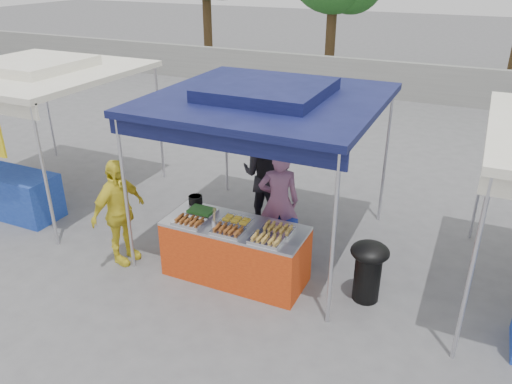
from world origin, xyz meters
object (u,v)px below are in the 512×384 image
at_px(wok_burner, 368,267).
at_px(helper_man, 267,175).
at_px(vendor_woman, 279,202).
at_px(customer_person, 119,212).
at_px(cooking_pot, 195,200).
at_px(vendor_table, 235,251).

height_order(wok_burner, helper_man, helper_man).
distance_m(wok_burner, vendor_woman, 1.71).
bearing_deg(wok_burner, customer_person, -159.61).
relative_size(wok_burner, customer_person, 0.53).
relative_size(cooking_pot, vendor_woman, 0.12).
bearing_deg(helper_man, customer_person, 53.48).
bearing_deg(vendor_table, vendor_woman, 73.50).
distance_m(cooking_pot, vendor_woman, 1.25).
bearing_deg(wok_burner, vendor_woman, 168.24).
distance_m(vendor_woman, helper_man, 0.92).
xyz_separation_m(vendor_table, cooking_pot, (-0.83, 0.35, 0.48)).
bearing_deg(vendor_woman, cooking_pot, 2.83).
xyz_separation_m(helper_man, customer_person, (-1.48, -1.99, -0.09)).
xyz_separation_m(cooking_pot, vendor_woman, (1.10, 0.58, -0.07)).
bearing_deg(vendor_woman, helper_man, -79.56).
distance_m(vendor_woman, customer_person, 2.36).
height_order(vendor_woman, customer_person, vendor_woman).
bearing_deg(vendor_woman, wok_burner, 132.54).
height_order(vendor_table, cooking_pot, cooking_pot).
relative_size(vendor_table, vendor_woman, 1.18).
bearing_deg(cooking_pot, helper_man, 66.48).
xyz_separation_m(wok_burner, customer_person, (-3.56, -0.59, 0.31)).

